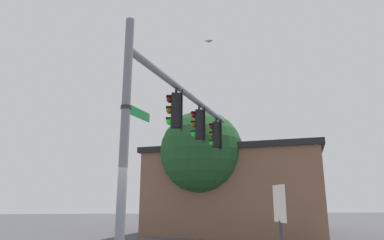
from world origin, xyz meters
TOP-DOWN VIEW (x-y plane):
  - signal_pole at (0.00, 0.00)m, footprint 0.20×0.20m
  - mast_arm at (3.46, -1.84)m, footprint 7.02×3.87m
  - traffic_light_nearest_pole at (2.42, -1.27)m, footprint 0.54×0.49m
  - traffic_light_mid_inner at (4.24, -2.24)m, footprint 0.54×0.49m
  - traffic_light_mid_outer at (6.05, -3.21)m, footprint 0.54×0.49m
  - street_name_sign at (0.31, -0.16)m, footprint 1.08×0.64m
  - bird_flying at (3.85, -2.59)m, footprint 0.22×0.28m
  - storefront_building at (11.92, -5.60)m, footprint 11.06×11.72m
  - tree_by_storefront at (9.69, -3.12)m, footprint 4.34×4.34m
  - historical_marker at (-0.48, -3.30)m, footprint 0.60×0.08m

SIDE VIEW (x-z plane):
  - historical_marker at x=-0.48m, z-range 0.34..2.47m
  - storefront_building at x=11.92m, z-range 0.01..4.60m
  - signal_pole at x=0.00m, z-range 0.00..6.08m
  - street_name_sign at x=0.31m, z-range 3.75..3.97m
  - tree_by_storefront at x=9.69m, z-range 1.04..7.47m
  - traffic_light_nearest_pole at x=2.42m, z-range 3.83..5.15m
  - traffic_light_mid_inner at x=4.24m, z-range 3.83..5.15m
  - traffic_light_mid_outer at x=6.05m, z-range 3.83..5.15m
  - mast_arm at x=3.46m, z-range 5.19..5.39m
  - bird_flying at x=3.85m, z-range 7.58..7.66m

